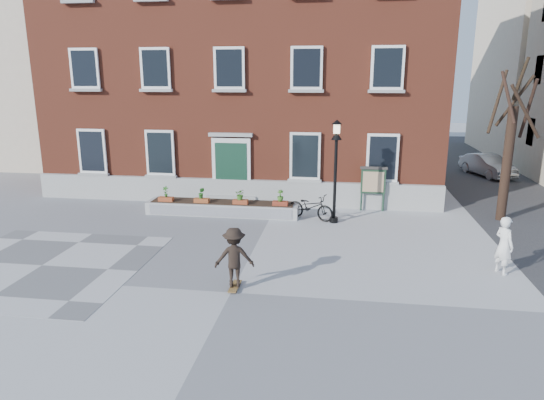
% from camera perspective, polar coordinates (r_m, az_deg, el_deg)
% --- Properties ---
extents(ground, '(100.00, 100.00, 0.00)m').
position_cam_1_polar(ground, '(12.91, -4.84, -10.80)').
color(ground, '#9F9FA2').
rests_on(ground, ground).
extents(checker_patch, '(6.00, 6.00, 0.01)m').
position_cam_1_polar(checker_patch, '(16.10, -25.44, -6.97)').
color(checker_patch, '#5D5D60').
rests_on(checker_patch, ground).
extents(distant_building, '(10.00, 12.00, 13.00)m').
position_cam_1_polar(distant_building, '(37.61, -26.08, 14.53)').
color(distant_building, beige).
rests_on(distant_building, ground).
extents(bicycle, '(2.06, 1.37, 1.02)m').
position_cam_1_polar(bicycle, '(19.04, 4.54, -0.79)').
color(bicycle, black).
rests_on(bicycle, ground).
extents(parked_car, '(2.50, 3.93, 1.22)m').
position_cam_1_polar(parked_car, '(29.91, 24.00, 3.77)').
color(parked_car, '#B2B5B7').
rests_on(parked_car, ground).
extents(bystander, '(0.64, 0.73, 1.68)m').
position_cam_1_polar(bystander, '(15.23, 25.62, -4.83)').
color(bystander, white).
rests_on(bystander, ground).
extents(brick_building, '(18.40, 10.85, 12.60)m').
position_cam_1_polar(brick_building, '(25.79, -2.40, 16.19)').
color(brick_building, brown).
rests_on(brick_building, ground).
extents(planter_assembly, '(6.20, 1.12, 1.15)m').
position_cam_1_polar(planter_assembly, '(19.82, -5.81, -0.83)').
color(planter_assembly, '#B3B3AF').
rests_on(planter_assembly, ground).
extents(bare_tree, '(1.83, 1.83, 6.16)m').
position_cam_1_polar(bare_tree, '(20.54, 26.10, 5.40)').
color(bare_tree, black).
rests_on(bare_tree, ground).
extents(lamp_post, '(0.40, 0.40, 3.93)m').
position_cam_1_polar(lamp_post, '(18.31, 7.52, 5.01)').
color(lamp_post, black).
rests_on(lamp_post, ground).
extents(notice_board, '(1.10, 0.16, 1.87)m').
position_cam_1_polar(notice_board, '(20.45, 11.82, 2.17)').
color(notice_board, '#183025').
rests_on(notice_board, ground).
extents(skateboarder, '(1.14, 0.80, 1.69)m').
position_cam_1_polar(skateboarder, '(12.80, -4.46, -6.75)').
color(skateboarder, brown).
rests_on(skateboarder, ground).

